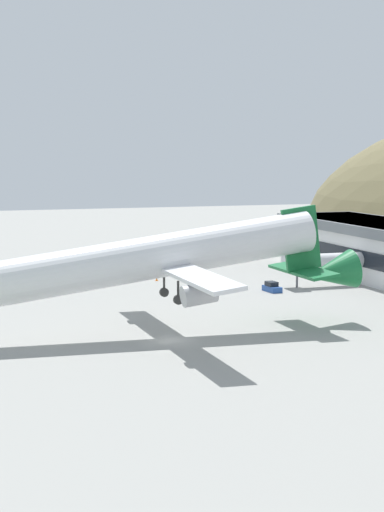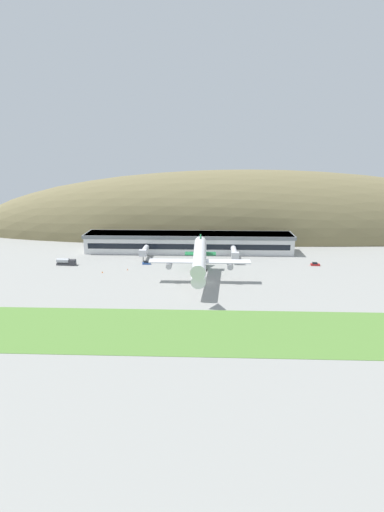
{
  "view_description": "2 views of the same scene",
  "coord_description": "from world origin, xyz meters",
  "px_view_note": "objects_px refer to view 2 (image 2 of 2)",
  "views": [
    {
      "loc": [
        91.52,
        -28.44,
        21.53
      ],
      "look_at": [
        -1.33,
        3.09,
        9.51
      ],
      "focal_mm": 60.0,
      "sensor_mm": 36.0,
      "label": 1
    },
    {
      "loc": [
        -0.8,
        -145.86,
        48.29
      ],
      "look_at": [
        -6.54,
        0.11,
        10.5
      ],
      "focal_mm": 28.0,
      "sensor_mm": 36.0,
      "label": 2
    }
  ],
  "objects_px": {
    "jetway_1": "(234,252)",
    "service_car_2": "(315,264)",
    "jetway_0": "(144,251)",
    "fuel_truck": "(66,262)",
    "terminal_building": "(189,241)",
    "cargo_airplane": "(200,260)",
    "traffic_cone_0": "(102,272)",
    "service_car_1": "(238,262)",
    "service_car_0": "(146,263)",
    "traffic_cone_1": "(128,269)"
  },
  "relations": [
    {
      "from": "jetway_0",
      "to": "traffic_cone_0",
      "type": "bearing_deg",
      "value": -121.58
    },
    {
      "from": "terminal_building",
      "to": "service_car_2",
      "type": "height_order",
      "value": "terminal_building"
    },
    {
      "from": "cargo_airplane",
      "to": "traffic_cone_1",
      "type": "bearing_deg",
      "value": 153.47
    },
    {
      "from": "jetway_1",
      "to": "service_car_0",
      "type": "height_order",
      "value": "jetway_1"
    },
    {
      "from": "terminal_building",
      "to": "cargo_airplane",
      "type": "relative_size",
      "value": 2.0
    },
    {
      "from": "service_car_2",
      "to": "fuel_truck",
      "type": "distance_m",
      "value": 110.45
    },
    {
      "from": "jetway_0",
      "to": "service_car_1",
      "type": "relative_size",
      "value": 2.86
    },
    {
      "from": "jetway_0",
      "to": "service_car_0",
      "type": "relative_size",
      "value": 3.54
    },
    {
      "from": "service_car_0",
      "to": "service_car_1",
      "type": "height_order",
      "value": "service_car_1"
    },
    {
      "from": "service_car_0",
      "to": "terminal_building",
      "type": "bearing_deg",
      "value": 53.57
    },
    {
      "from": "terminal_building",
      "to": "service_car_1",
      "type": "height_order",
      "value": "terminal_building"
    },
    {
      "from": "jetway_1",
      "to": "service_car_2",
      "type": "bearing_deg",
      "value": -11.09
    },
    {
      "from": "jetway_1",
      "to": "traffic_cone_0",
      "type": "xyz_separation_m",
      "value": [
        -56.08,
        -21.44,
        -3.71
      ]
    },
    {
      "from": "fuel_truck",
      "to": "cargo_airplane",
      "type": "bearing_deg",
      "value": -20.3
    },
    {
      "from": "service_car_1",
      "to": "service_car_2",
      "type": "distance_m",
      "value": 34.14
    },
    {
      "from": "service_car_0",
      "to": "traffic_cone_1",
      "type": "relative_size",
      "value": 6.49
    },
    {
      "from": "terminal_building",
      "to": "jetway_0",
      "type": "distance_m",
      "value": 25.15
    },
    {
      "from": "terminal_building",
      "to": "fuel_truck",
      "type": "height_order",
      "value": "terminal_building"
    },
    {
      "from": "jetway_1",
      "to": "traffic_cone_0",
      "type": "relative_size",
      "value": 28.02
    },
    {
      "from": "service_car_2",
      "to": "fuel_truck",
      "type": "xyz_separation_m",
      "value": [
        -110.39,
        -3.58,
        0.88
      ]
    },
    {
      "from": "service_car_1",
      "to": "service_car_2",
      "type": "xyz_separation_m",
      "value": [
        34.08,
        -1.94,
        -0.06
      ]
    },
    {
      "from": "cargo_airplane",
      "to": "service_car_2",
      "type": "height_order",
      "value": "cargo_airplane"
    },
    {
      "from": "service_car_0",
      "to": "traffic_cone_1",
      "type": "height_order",
      "value": "service_car_0"
    },
    {
      "from": "cargo_airplane",
      "to": "fuel_truck",
      "type": "height_order",
      "value": "cargo_airplane"
    },
    {
      "from": "terminal_building",
      "to": "service_car_2",
      "type": "bearing_deg",
      "value": -22.34
    },
    {
      "from": "jetway_1",
      "to": "service_car_0",
      "type": "distance_m",
      "value": 40.57
    },
    {
      "from": "traffic_cone_0",
      "to": "jetway_0",
      "type": "bearing_deg",
      "value": 58.42
    },
    {
      "from": "cargo_airplane",
      "to": "fuel_truck",
      "type": "relative_size",
      "value": 6.05
    },
    {
      "from": "cargo_airplane",
      "to": "service_car_2",
      "type": "xyz_separation_m",
      "value": [
        50.66,
        25.67,
        -8.5
      ]
    },
    {
      "from": "terminal_building",
      "to": "service_car_1",
      "type": "distance_m",
      "value": 31.82
    },
    {
      "from": "jetway_0",
      "to": "jetway_1",
      "type": "xyz_separation_m",
      "value": [
        41.95,
        -1.55,
        0.0
      ]
    },
    {
      "from": "service_car_1",
      "to": "traffic_cone_0",
      "type": "height_order",
      "value": "service_car_1"
    },
    {
      "from": "traffic_cone_1",
      "to": "cargo_airplane",
      "type": "bearing_deg",
      "value": -26.53
    },
    {
      "from": "service_car_1",
      "to": "traffic_cone_0",
      "type": "bearing_deg",
      "value": -163.95
    },
    {
      "from": "jetway_0",
      "to": "service_car_0",
      "type": "bearing_deg",
      "value": -76.32
    },
    {
      "from": "jetway_1",
      "to": "service_car_1",
      "type": "distance_m",
      "value": 6.11
    },
    {
      "from": "cargo_airplane",
      "to": "service_car_1",
      "type": "xyz_separation_m",
      "value": [
        16.58,
        27.62,
        -8.44
      ]
    },
    {
      "from": "fuel_truck",
      "to": "service_car_0",
      "type": "bearing_deg",
      "value": 4.49
    },
    {
      "from": "service_car_1",
      "to": "traffic_cone_1",
      "type": "distance_m",
      "value": 49.09
    },
    {
      "from": "jetway_1",
      "to": "service_car_2",
      "type": "distance_m",
      "value": 36.09
    },
    {
      "from": "terminal_building",
      "to": "fuel_truck",
      "type": "distance_m",
      "value": 59.92
    },
    {
      "from": "cargo_airplane",
      "to": "fuel_truck",
      "type": "xyz_separation_m",
      "value": [
        -59.73,
        22.09,
        -7.62
      ]
    },
    {
      "from": "service_car_2",
      "to": "service_car_1",
      "type": "bearing_deg",
      "value": 176.73
    },
    {
      "from": "jetway_0",
      "to": "fuel_truck",
      "type": "distance_m",
      "value": 35.39
    },
    {
      "from": "service_car_0",
      "to": "traffic_cone_0",
      "type": "relative_size",
      "value": 6.49
    },
    {
      "from": "fuel_truck",
      "to": "service_car_2",
      "type": "bearing_deg",
      "value": 1.86
    },
    {
      "from": "service_car_1",
      "to": "service_car_2",
      "type": "bearing_deg",
      "value": -3.27
    },
    {
      "from": "jetway_1",
      "to": "cargo_airplane",
      "type": "xyz_separation_m",
      "value": [
        -15.4,
        -32.58,
        5.09
      ]
    },
    {
      "from": "service_car_1",
      "to": "fuel_truck",
      "type": "height_order",
      "value": "fuel_truck"
    },
    {
      "from": "jetway_1",
      "to": "traffic_cone_0",
      "type": "height_order",
      "value": "jetway_1"
    }
  ]
}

